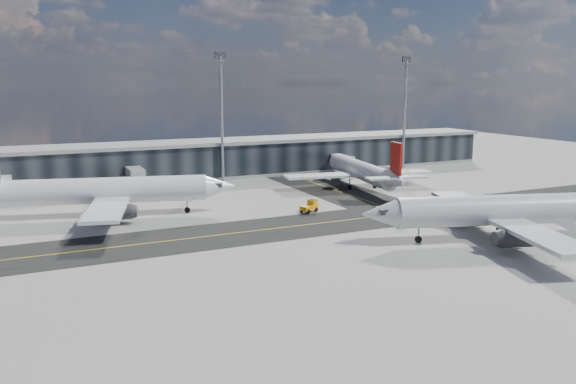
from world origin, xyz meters
name	(u,v)px	position (x,y,z in m)	size (l,w,h in m)	color
ground	(323,230)	(0.00, 0.00, 0.00)	(300.00, 300.00, 0.00)	gray
taxiway_lanes	(313,213)	(3.91, 10.74, 0.01)	(180.00, 63.00, 0.03)	black
terminal_concourse	(214,160)	(0.04, 54.93, 4.09)	(152.00, 19.80, 8.80)	black
floodlight_masts	(222,113)	(0.00, 48.00, 15.61)	(102.50, 0.70, 28.90)	gray
airliner_af	(103,191)	(-29.09, 23.81, 4.32)	(43.65, 37.54, 13.07)	white
airliner_redtail	(362,171)	(24.01, 27.04, 3.78)	(33.08, 38.62, 11.46)	white
airliner_near	(511,210)	(22.10, -15.67, 4.28)	(42.90, 36.97, 12.94)	silver
baggage_tug	(310,206)	(3.94, 11.93, 1.05)	(3.70, 2.84, 2.10)	#F9A00D
service_van	(299,176)	(17.39, 44.00, 0.69)	(2.28, 4.95, 1.38)	white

